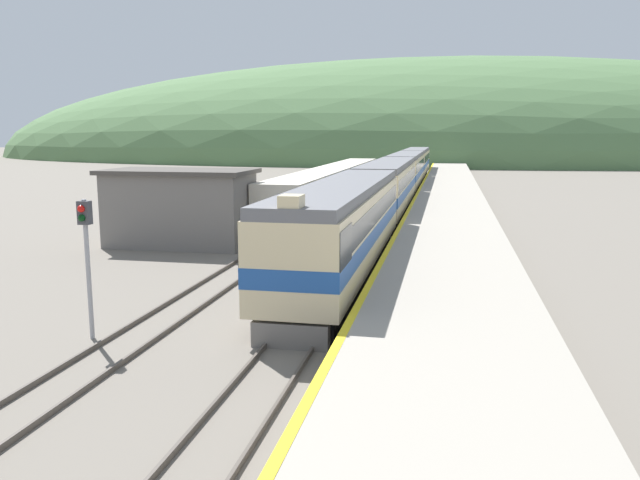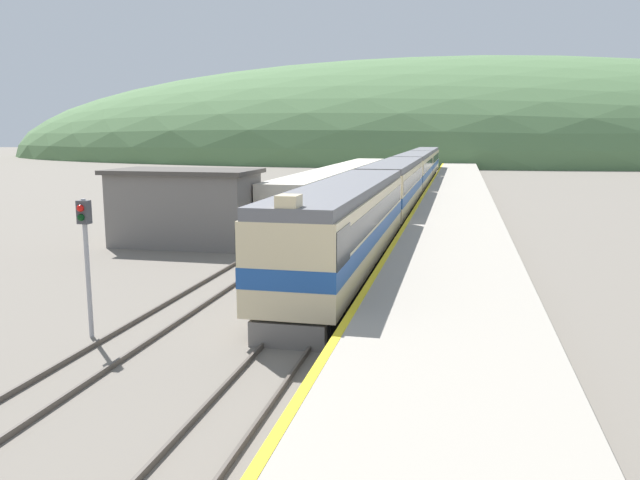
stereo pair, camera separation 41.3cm
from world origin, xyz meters
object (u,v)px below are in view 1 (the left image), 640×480
object	(u,v)px
siding_train	(333,188)
signal_post_siding	(86,240)
carriage_third	(406,171)
carriage_second	(388,187)
carriage_fourth	(416,162)
express_train_lead_car	(343,226)

from	to	relation	value
siding_train	signal_post_siding	size ratio (longest dim) A/B	8.38
carriage_third	signal_post_siding	world-z (taller)	signal_post_siding
siding_train	carriage_second	bearing A→B (deg)	-36.25
carriage_second	carriage_fourth	xyz separation A→B (m)	(0.00, 41.54, 0.00)
express_train_lead_car	signal_post_siding	size ratio (longest dim) A/B	4.54
express_train_lead_car	siding_train	distance (m)	25.00
carriage_second	express_train_lead_car	bearing A→B (deg)	-90.00
carriage_second	siding_train	xyz separation A→B (m)	(-4.91, 3.60, -0.45)
carriage_second	carriage_fourth	world-z (taller)	same
carriage_fourth	carriage_second	bearing A→B (deg)	-90.00
carriage_second	siding_train	distance (m)	6.10
express_train_lead_car	signal_post_siding	distance (m)	11.66
express_train_lead_car	carriage_fourth	world-z (taller)	express_train_lead_car
express_train_lead_car	carriage_fourth	bearing A→B (deg)	90.00
carriage_third	signal_post_siding	size ratio (longest dim) A/B	4.58
carriage_third	carriage_fourth	xyz separation A→B (m)	(0.00, 20.77, 0.00)
express_train_lead_car	carriage_fourth	distance (m)	62.45
carriage_fourth	signal_post_siding	world-z (taller)	signal_post_siding
carriage_fourth	signal_post_siding	bearing A→B (deg)	-94.94
signal_post_siding	siding_train	bearing A→B (deg)	87.77
express_train_lead_car	carriage_second	distance (m)	20.91
carriage_third	siding_train	world-z (taller)	carriage_third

